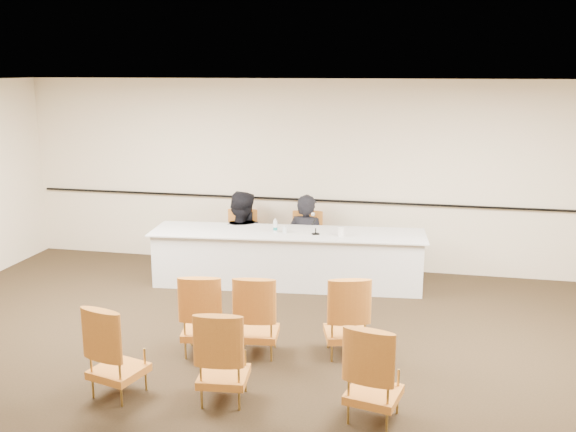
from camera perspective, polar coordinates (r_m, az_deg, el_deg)
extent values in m
plane|color=black|center=(6.89, -2.14, -14.23)|extent=(10.00, 10.00, 0.00)
plane|color=silver|center=(6.13, -2.38, 11.56)|extent=(10.00, 10.00, 0.00)
cube|color=#F6DFC2|center=(10.19, 3.30, 3.64)|extent=(10.00, 0.04, 3.00)
cube|color=black|center=(10.22, 3.24, 1.40)|extent=(9.80, 0.04, 0.03)
imported|color=black|center=(10.07, 1.63, -2.93)|extent=(0.71, 0.54, 1.74)
imported|color=black|center=(10.22, -4.22, -2.86)|extent=(0.90, 0.70, 1.84)
cube|color=silver|center=(9.29, 1.90, -1.62)|extent=(0.31, 0.24, 0.00)
cylinder|color=silver|center=(9.35, -0.29, -1.21)|extent=(0.08, 0.08, 0.10)
cylinder|color=white|center=(9.18, 4.72, -1.44)|extent=(0.11, 0.11, 0.13)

